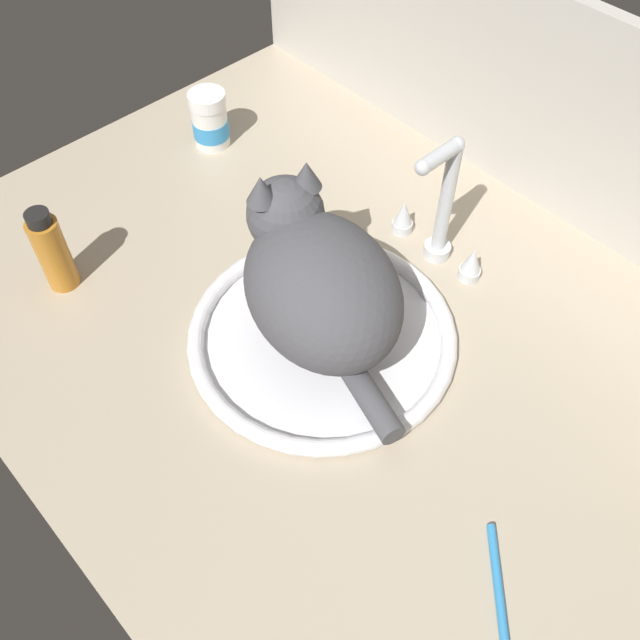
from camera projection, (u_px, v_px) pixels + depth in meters
countertop at (330, 340)px, 97.39cm from camera, size 121.56×83.96×3.00cm
backsplash_wall at (545, 114)px, 103.01cm from camera, size 121.56×2.40×35.02cm
sink_basin at (320, 334)px, 94.97cm from camera, size 36.33×36.33×2.26cm
faucet at (439, 215)px, 98.99cm from camera, size 16.47×9.53×21.31cm
cat at (314, 277)px, 88.14cm from camera, size 34.04×24.79×19.76cm
amber_bottle at (52, 251)px, 97.01cm from camera, size 4.40×4.40×13.52cm
pill_bottle at (210, 121)px, 118.22cm from camera, size 6.25×6.25×9.82cm
toothbrush at (502, 613)px, 72.99cm from camera, size 13.44×13.46×1.70cm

